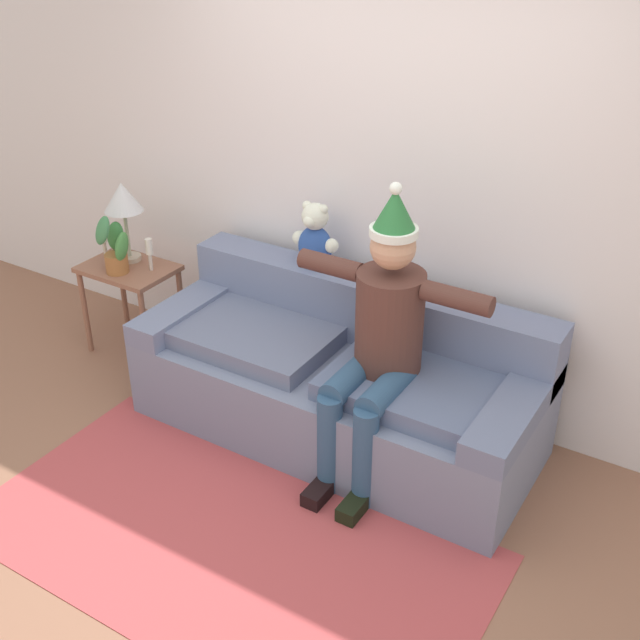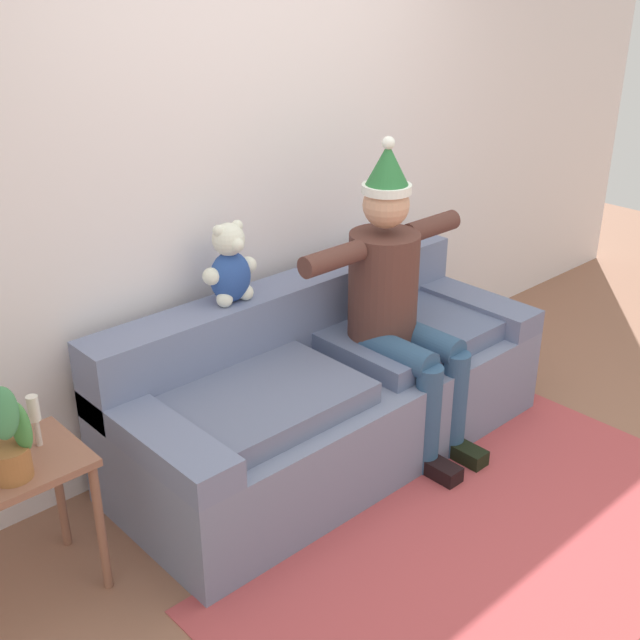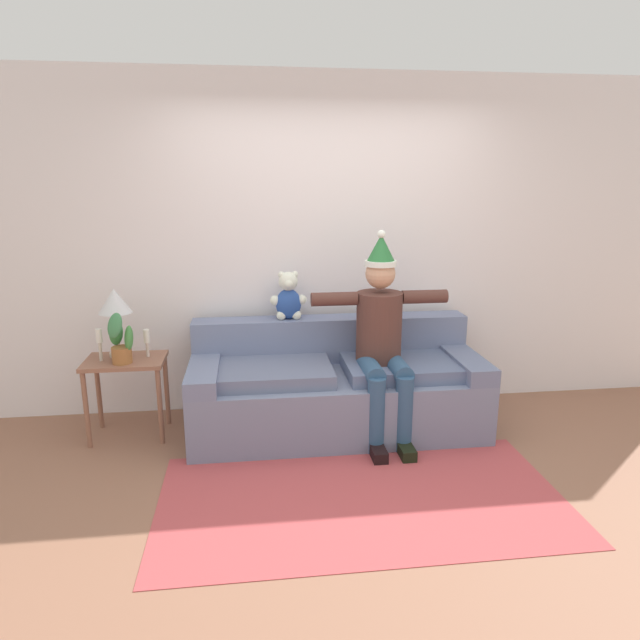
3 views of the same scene
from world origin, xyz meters
The scene contains 11 objects.
ground_plane centered at (0.00, 0.00, 0.00)m, with size 10.00×10.00×0.00m, color #92614A.
back_wall centered at (0.00, 1.55, 1.35)m, with size 7.00×0.10×2.70m, color white.
couch centered at (0.00, 1.01, 0.32)m, with size 2.20×0.90×0.81m.
person_seated centered at (0.31, 0.85, 0.78)m, with size 1.02×0.77×1.53m.
teddy_bear centered at (-0.34, 1.30, 0.98)m, with size 0.29×0.17×0.38m.
side_table centered at (-1.56, 1.05, 0.50)m, with size 0.57×0.40×0.60m.
table_lamp centered at (-1.62, 1.13, 1.00)m, with size 0.24×0.24×0.51m.
potted_plant centered at (-1.56, 0.96, 0.76)m, with size 0.20×0.25×0.39m.
candle_tall centered at (-1.72, 1.03, 0.76)m, with size 0.04×0.04×0.24m.
candle_short centered at (-1.40, 1.09, 0.74)m, with size 0.04×0.04×0.21m.
area_rug centered at (0.00, -0.03, 0.00)m, with size 2.45×1.29×0.01m, color #B8474A.
Camera 3 is at (-0.63, -3.01, 1.88)m, focal length 31.42 mm.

